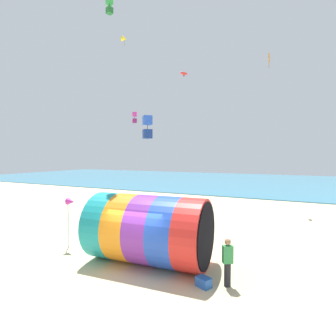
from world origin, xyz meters
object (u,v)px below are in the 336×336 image
object	(u,v)px
giant_inflatable_tube	(149,229)
kite_green_box	(109,6)
kite_blue_box	(147,127)
kite_handler	(228,262)
beach_flag	(71,204)
kite_red_parafoil	(184,73)
kite_magenta_box	(135,118)
cooler_box	(204,282)
kite_orange_diamond	(269,58)
kite_yellow_delta	(124,39)

from	to	relation	value
giant_inflatable_tube	kite_green_box	xyz separation A→B (m)	(-4.29, 2.89, 12.08)
kite_blue_box	kite_green_box	xyz separation A→B (m)	(-2.87, 0.54, 7.30)
kite_handler	beach_flag	bearing A→B (deg)	176.44
kite_red_parafoil	giant_inflatable_tube	bearing A→B (deg)	-73.66
kite_handler	kite_magenta_box	xyz separation A→B (m)	(-14.11, 15.73, 8.15)
cooler_box	kite_orange_diamond	bearing A→B (deg)	87.92
kite_orange_diamond	kite_red_parafoil	xyz separation A→B (m)	(-7.67, -1.97, -0.92)
kite_green_box	kite_yellow_delta	size ratio (longest dim) A/B	0.94
kite_handler	beach_flag	size ratio (longest dim) A/B	0.68
giant_inflatable_tube	kite_green_box	world-z (taller)	kite_green_box
kite_green_box	cooler_box	size ratio (longest dim) A/B	1.80
kite_blue_box	kite_orange_diamond	size ratio (longest dim) A/B	0.97
giant_inflatable_tube	beach_flag	distance (m)	4.63
kite_blue_box	beach_flag	world-z (taller)	kite_blue_box
kite_handler	beach_flag	distance (m)	8.31
beach_flag	kite_green_box	bearing A→B (deg)	84.67
kite_magenta_box	kite_red_parafoil	distance (m)	7.41
kite_blue_box	kite_magenta_box	size ratio (longest dim) A/B	1.01
kite_orange_diamond	kite_red_parafoil	size ratio (longest dim) A/B	1.51
kite_blue_box	cooler_box	world-z (taller)	kite_blue_box
kite_red_parafoil	cooler_box	xyz separation A→B (m)	(7.04, -15.30, -12.65)
kite_green_box	kite_red_parafoil	distance (m)	11.41
giant_inflatable_tube	kite_orange_diamond	xyz separation A→B (m)	(3.48, 16.25, 12.26)
kite_magenta_box	beach_flag	distance (m)	17.67
kite_magenta_box	kite_green_box	bearing A→B (deg)	-63.13
kite_yellow_delta	kite_orange_diamond	xyz separation A→B (m)	(13.06, 4.30, -2.51)
kite_handler	kite_green_box	bearing A→B (deg)	156.24
kite_yellow_delta	kite_orange_diamond	world-z (taller)	kite_yellow_delta
kite_green_box	kite_orange_diamond	bearing A→B (deg)	59.82
giant_inflatable_tube	kite_red_parafoil	world-z (taller)	kite_red_parafoil
kite_green_box	kite_yellow_delta	xyz separation A→B (m)	(-5.29, 9.06, 2.69)
kite_green_box	kite_magenta_box	bearing A→B (deg)	116.87
giant_inflatable_tube	beach_flag	xyz separation A→B (m)	(-4.57, -0.08, 0.79)
kite_green_box	kite_red_parafoil	xyz separation A→B (m)	(0.10, 11.39, -0.75)
giant_inflatable_tube	kite_orange_diamond	bearing A→B (deg)	77.91
kite_blue_box	cooler_box	bearing A→B (deg)	-38.26
kite_magenta_box	cooler_box	size ratio (longest dim) A/B	2.47
kite_orange_diamond	kite_red_parafoil	world-z (taller)	kite_orange_diamond
cooler_box	kite_red_parafoil	bearing A→B (deg)	114.71
kite_green_box	kite_red_parafoil	size ratio (longest dim) A/B	1.05
kite_magenta_box	kite_orange_diamond	size ratio (longest dim) A/B	0.95
kite_blue_box	kite_green_box	bearing A→B (deg)	169.33
kite_handler	kite_blue_box	xyz separation A→B (m)	(-5.04, 2.94, 5.38)
kite_magenta_box	giant_inflatable_tube	bearing A→B (deg)	-55.26
beach_flag	kite_red_parafoil	bearing A→B (deg)	88.48
kite_handler	kite_magenta_box	world-z (taller)	kite_magenta_box
kite_handler	kite_magenta_box	size ratio (longest dim) A/B	1.36
kite_blue_box	beach_flag	size ratio (longest dim) A/B	0.50
giant_inflatable_tube	kite_handler	xyz separation A→B (m)	(3.61, -0.59, -0.60)
kite_handler	kite_blue_box	world-z (taller)	kite_blue_box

